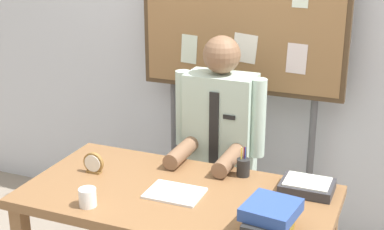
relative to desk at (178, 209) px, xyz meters
name	(u,v)px	position (x,y,z in m)	size (l,w,h in m)	color
back_wall	(250,33)	(0.00, 1.18, 0.69)	(6.40, 0.08, 2.70)	silver
desk	(178,209)	(0.00, 0.00, 0.00)	(1.54, 0.80, 0.76)	brown
person	(219,162)	(0.00, 0.62, 0.01)	(0.55, 0.56, 1.43)	#2D2D33
bulletin_board	(241,20)	(0.00, 0.98, 0.81)	(1.31, 0.09, 1.99)	#4C3823
book_stack	(270,219)	(0.52, -0.19, 0.16)	(0.25, 0.29, 0.14)	olive
open_notebook	(175,193)	(-0.01, -0.02, 0.10)	(0.28, 0.21, 0.01)	white
desk_clock	(93,164)	(-0.51, 0.04, 0.15)	(0.12, 0.04, 0.12)	olive
coffee_mug	(88,197)	(-0.34, -0.29, 0.14)	(0.08, 0.08, 0.09)	white
pen_holder	(243,167)	(0.24, 0.32, 0.14)	(0.07, 0.07, 0.16)	#262626
paper_tray	(307,186)	(0.59, 0.26, 0.12)	(0.26, 0.20, 0.06)	#333338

